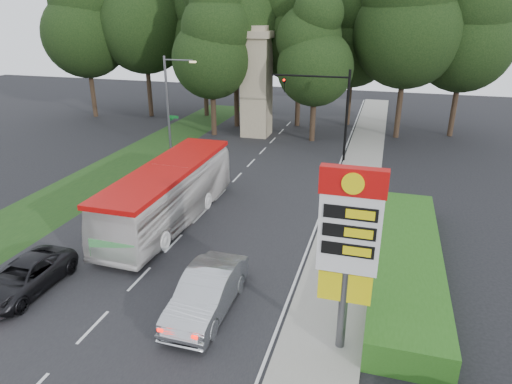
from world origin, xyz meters
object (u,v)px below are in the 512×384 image
(gas_station_pylon, at_px, (349,238))
(monument, at_px, (257,82))
(sedan_silver, at_px, (207,292))
(suv_charcoal, at_px, (24,277))
(transit_bus, at_px, (169,195))
(traffic_signal_mast, at_px, (330,102))
(streetlight_signs, at_px, (170,102))

(gas_station_pylon, xyz_separation_m, monument, (-11.20, 28.01, 0.66))
(gas_station_pylon, bearing_deg, sedan_silver, 172.46)
(gas_station_pylon, xyz_separation_m, sedan_silver, (-5.38, 0.71, -3.57))
(monument, height_order, suv_charcoal, monument)
(transit_bus, distance_m, suv_charcoal, 8.67)
(traffic_signal_mast, height_order, streetlight_signs, streetlight_signs)
(transit_bus, bearing_deg, streetlight_signs, 116.68)
(streetlight_signs, height_order, suv_charcoal, streetlight_signs)
(gas_station_pylon, distance_m, traffic_signal_mast, 22.29)
(streetlight_signs, bearing_deg, transit_bus, -64.81)
(gas_station_pylon, xyz_separation_m, suv_charcoal, (-13.45, -0.14, -3.77))
(traffic_signal_mast, relative_size, transit_bus, 0.61)
(gas_station_pylon, relative_size, monument, 0.68)
(gas_station_pylon, relative_size, traffic_signal_mast, 0.95)
(sedan_silver, relative_size, suv_charcoal, 1.09)
(traffic_signal_mast, height_order, sedan_silver, traffic_signal_mast)
(streetlight_signs, relative_size, suv_charcoal, 1.64)
(streetlight_signs, height_order, sedan_silver, streetlight_signs)
(traffic_signal_mast, bearing_deg, streetlight_signs, -171.08)
(monument, bearing_deg, suv_charcoal, -94.57)
(gas_station_pylon, distance_m, monument, 30.17)
(streetlight_signs, xyz_separation_m, monument, (4.99, 7.99, 0.67))
(streetlight_signs, xyz_separation_m, suv_charcoal, (2.74, -20.16, -3.76))
(streetlight_signs, bearing_deg, monument, 58.03)
(gas_station_pylon, relative_size, streetlight_signs, 0.86)
(transit_bus, bearing_deg, sedan_silver, -53.18)
(streetlight_signs, xyz_separation_m, sedan_silver, (10.81, -19.30, -3.57))
(traffic_signal_mast, bearing_deg, gas_station_pylon, -80.91)
(monument, distance_m, suv_charcoal, 28.58)
(traffic_signal_mast, distance_m, streetlight_signs, 12.83)
(sedan_silver, bearing_deg, gas_station_pylon, -7.45)
(gas_station_pylon, bearing_deg, transit_bus, 142.88)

